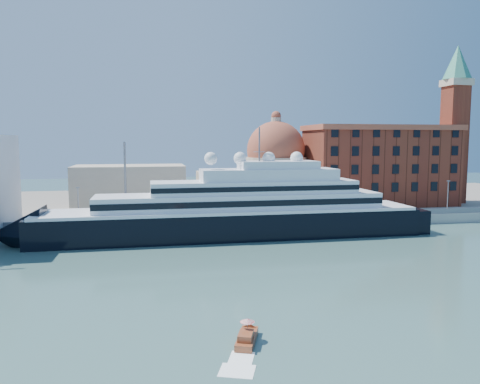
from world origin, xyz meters
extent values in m
plane|color=#345A58|center=(0.00, 0.00, 0.00)|extent=(400.00, 400.00, 0.00)
cube|color=gray|center=(0.00, 34.00, 1.25)|extent=(180.00, 10.00, 2.50)
cube|color=slate|center=(0.00, 75.00, 1.00)|extent=(260.00, 72.00, 2.00)
cube|color=slate|center=(0.00, 29.50, 3.10)|extent=(180.00, 0.10, 1.20)
cube|color=black|center=(2.27, 23.00, 2.31)|extent=(81.85, 12.59, 6.82)
cone|color=black|center=(-40.75, 23.00, 2.31)|extent=(10.49, 12.59, 12.59)
cube|color=black|center=(43.20, 23.00, 2.10)|extent=(6.30, 11.54, 6.30)
cube|color=white|center=(2.27, 23.00, 5.98)|extent=(79.75, 12.80, 0.63)
cube|color=white|center=(4.37, 23.00, 7.87)|extent=(60.86, 10.49, 3.15)
cube|color=black|center=(4.37, 17.75, 7.87)|extent=(60.86, 0.15, 1.26)
cube|color=white|center=(7.52, 23.00, 10.81)|extent=(44.07, 9.44, 2.73)
cube|color=white|center=(10.67, 23.00, 13.43)|extent=(29.38, 8.40, 2.52)
cube|color=white|center=(12.76, 23.00, 15.53)|extent=(16.79, 7.35, 1.68)
cylinder|color=slate|center=(8.57, 23.00, 19.94)|extent=(0.31, 0.31, 7.35)
sphere|color=white|center=(-1.93, 23.00, 17.00)|extent=(2.73, 2.73, 2.73)
sphere|color=white|center=(4.37, 23.00, 17.00)|extent=(2.73, 2.73, 2.73)
sphere|color=white|center=(10.67, 23.00, 17.00)|extent=(2.73, 2.73, 2.73)
sphere|color=white|center=(16.96, 23.00, 17.00)|extent=(2.73, 2.73, 2.73)
cube|color=brown|center=(-5.36, -29.75, 0.31)|extent=(3.46, 5.53, 0.87)
cube|color=brown|center=(-5.66, -30.57, 1.05)|extent=(2.07, 2.54, 0.70)
cylinder|color=slate|center=(-5.21, -29.34, 1.40)|extent=(0.05, 0.05, 1.40)
cone|color=red|center=(-5.21, -29.34, 2.19)|extent=(1.57, 1.57, 0.35)
cube|color=maroon|center=(52.00, 52.00, 13.00)|extent=(42.00, 18.00, 22.00)
cube|color=#9A4832|center=(52.00, 52.00, 24.50)|extent=(43.00, 19.00, 1.50)
cube|color=maroon|center=(76.00, 52.00, 19.50)|extent=(6.00, 6.00, 35.00)
cube|color=beige|center=(76.00, 52.00, 38.00)|extent=(7.00, 7.00, 2.00)
cone|color=#3F8B73|center=(76.00, 52.00, 44.00)|extent=(8.40, 8.40, 10.00)
cylinder|color=beige|center=(22.00, 58.00, 9.00)|extent=(18.00, 18.00, 14.00)
sphere|color=#9A4832|center=(22.00, 58.00, 18.00)|extent=(17.00, 17.00, 17.00)
cylinder|color=beige|center=(22.00, 58.00, 26.00)|extent=(3.00, 3.00, 3.00)
cube|color=beige|center=(8.00, 56.00, 7.00)|extent=(18.00, 14.00, 10.00)
cube|color=beige|center=(-20.00, 58.00, 8.00)|extent=(30.00, 16.00, 12.00)
cylinder|color=slate|center=(-30.00, 31.00, 6.50)|extent=(0.24, 0.24, 8.00)
cube|color=slate|center=(-30.00, 31.00, 10.60)|extent=(0.80, 0.30, 0.25)
cylinder|color=slate|center=(0.00, 31.00, 6.50)|extent=(0.24, 0.24, 8.00)
cube|color=slate|center=(0.00, 31.00, 10.60)|extent=(0.80, 0.30, 0.25)
cylinder|color=slate|center=(30.00, 31.00, 6.50)|extent=(0.24, 0.24, 8.00)
cube|color=slate|center=(30.00, 31.00, 10.60)|extent=(0.80, 0.30, 0.25)
cylinder|color=slate|center=(60.00, 31.00, 6.50)|extent=(0.24, 0.24, 8.00)
cube|color=slate|center=(60.00, 31.00, 10.60)|extent=(0.80, 0.30, 0.25)
cylinder|color=slate|center=(-20.00, 33.00, 11.50)|extent=(0.50, 0.50, 18.00)
camera|label=1|loc=(-14.99, -74.81, 20.54)|focal=35.00mm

